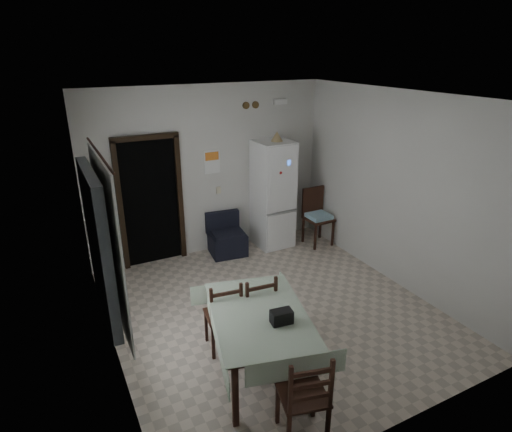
{
  "coord_description": "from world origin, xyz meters",
  "views": [
    {
      "loc": [
        -2.52,
        -4.41,
        3.43
      ],
      "look_at": [
        0.0,
        0.5,
        1.25
      ],
      "focal_mm": 30.0,
      "sensor_mm": 36.0,
      "label": 1
    }
  ],
  "objects_px": {
    "dining_table": "(259,344)",
    "dining_chair_far_right": "(256,308)",
    "dining_chair_near_head": "(303,393)",
    "fridge": "(273,195)",
    "dining_chair_far_left": "(223,314)",
    "corner_chair": "(319,217)",
    "navy_seat": "(227,235)"
  },
  "relations": [
    {
      "from": "fridge",
      "to": "dining_table",
      "type": "height_order",
      "value": "fridge"
    },
    {
      "from": "fridge",
      "to": "dining_chair_far_right",
      "type": "distance_m",
      "value": 2.92
    },
    {
      "from": "fridge",
      "to": "dining_chair_far_left",
      "type": "distance_m",
      "value": 3.09
    },
    {
      "from": "corner_chair",
      "to": "dining_chair_near_head",
      "type": "xyz_separation_m",
      "value": [
        -2.58,
        -3.46,
        -0.03
      ]
    },
    {
      "from": "dining_chair_far_right",
      "to": "dining_chair_far_left",
      "type": "bearing_deg",
      "value": -6.26
    },
    {
      "from": "dining_table",
      "to": "dining_chair_far_right",
      "type": "xyz_separation_m",
      "value": [
        0.22,
        0.52,
        0.09
      ]
    },
    {
      "from": "fridge",
      "to": "navy_seat",
      "type": "distance_m",
      "value": 1.09
    },
    {
      "from": "fridge",
      "to": "dining_chair_far_left",
      "type": "xyz_separation_m",
      "value": [
        -1.98,
        -2.32,
        -0.49
      ]
    },
    {
      "from": "dining_table",
      "to": "dining_chair_far_right",
      "type": "distance_m",
      "value": 0.57
    },
    {
      "from": "navy_seat",
      "to": "dining_chair_far_right",
      "type": "distance_m",
      "value": 2.5
    },
    {
      "from": "dining_chair_far_left",
      "to": "corner_chair",
      "type": "bearing_deg",
      "value": -137.2
    },
    {
      "from": "fridge",
      "to": "dining_chair_near_head",
      "type": "bearing_deg",
      "value": -116.89
    },
    {
      "from": "corner_chair",
      "to": "dining_table",
      "type": "distance_m",
      "value": 3.6
    },
    {
      "from": "navy_seat",
      "to": "corner_chair",
      "type": "bearing_deg",
      "value": -6.56
    },
    {
      "from": "dining_chair_far_left",
      "to": "dining_table",
      "type": "bearing_deg",
      "value": 113.83
    },
    {
      "from": "navy_seat",
      "to": "dining_chair_far_right",
      "type": "relative_size",
      "value": 0.75
    },
    {
      "from": "dining_table",
      "to": "dining_chair_far_right",
      "type": "bearing_deg",
      "value": 80.62
    },
    {
      "from": "fridge",
      "to": "dining_table",
      "type": "bearing_deg",
      "value": -123.03
    },
    {
      "from": "navy_seat",
      "to": "corner_chair",
      "type": "height_order",
      "value": "corner_chair"
    },
    {
      "from": "dining_table",
      "to": "dining_chair_near_head",
      "type": "xyz_separation_m",
      "value": [
        -0.03,
        -0.92,
        0.11
      ]
    },
    {
      "from": "corner_chair",
      "to": "fridge",
      "type": "bearing_deg",
      "value": 151.7
    },
    {
      "from": "navy_seat",
      "to": "corner_chair",
      "type": "distance_m",
      "value": 1.71
    },
    {
      "from": "navy_seat",
      "to": "dining_chair_near_head",
      "type": "xyz_separation_m",
      "value": [
        -0.92,
        -3.85,
        0.13
      ]
    },
    {
      "from": "fridge",
      "to": "navy_seat",
      "type": "height_order",
      "value": "fridge"
    },
    {
      "from": "fridge",
      "to": "dining_table",
      "type": "distance_m",
      "value": 3.48
    },
    {
      "from": "fridge",
      "to": "dining_chair_near_head",
      "type": "relative_size",
      "value": 1.94
    },
    {
      "from": "dining_chair_far_right",
      "to": "dining_chair_near_head",
      "type": "xyz_separation_m",
      "value": [
        -0.26,
        -1.44,
        0.01
      ]
    },
    {
      "from": "fridge",
      "to": "dining_table",
      "type": "relative_size",
      "value": 1.29
    },
    {
      "from": "fridge",
      "to": "dining_chair_near_head",
      "type": "xyz_separation_m",
      "value": [
        -1.83,
        -3.85,
        -0.47
      ]
    },
    {
      "from": "fridge",
      "to": "corner_chair",
      "type": "distance_m",
      "value": 0.95
    },
    {
      "from": "fridge",
      "to": "corner_chair",
      "type": "height_order",
      "value": "fridge"
    },
    {
      "from": "corner_chair",
      "to": "dining_table",
      "type": "height_order",
      "value": "corner_chair"
    }
  ]
}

